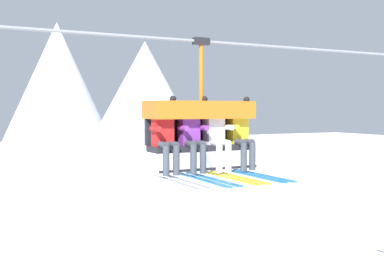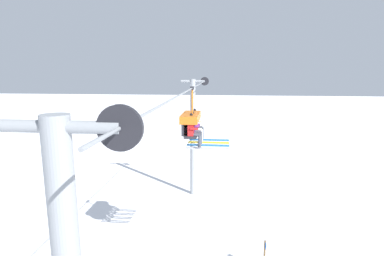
{
  "view_description": "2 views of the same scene",
  "coord_description": "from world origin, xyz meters",
  "views": [
    {
      "loc": [
        -2.33,
        -8.07,
        6.85
      ],
      "look_at": [
        1.31,
        -0.84,
        6.54
      ],
      "focal_mm": 45.0,
      "sensor_mm": 36.0,
      "label": 1
    },
    {
      "loc": [
        -10.36,
        -1.99,
        8.66
      ],
      "look_at": [
        1.23,
        -0.82,
        6.45
      ],
      "focal_mm": 28.0,
      "sensor_mm": 36.0,
      "label": 2
    }
  ],
  "objects": [
    {
      "name": "lift_cable",
      "position": [
        1.41,
        -0.8,
        8.01
      ],
      "size": [
        18.83,
        0.05,
        0.05
      ],
      "color": "gray"
    },
    {
      "name": "chairlift_chair",
      "position": [
        1.5,
        -0.73,
        6.7
      ],
      "size": [
        1.86,
        0.74,
        2.23
      ],
      "color": "#232328"
    },
    {
      "name": "trail_sign",
      "position": [
        1.44,
        -3.92,
        0.9
      ],
      "size": [
        0.36,
        0.08,
        1.6
      ],
      "color": "brown",
      "rests_on": "ground_plane"
    },
    {
      "name": "skier_purple",
      "position": [
        1.26,
        -0.95,
        6.41
      ],
      "size": [
        0.46,
        1.7,
        1.23
      ],
      "color": "purple"
    },
    {
      "name": "lift_tower_far",
      "position": [
        9.82,
        -0.02,
        4.31
      ],
      "size": [
        0.36,
        1.88,
        8.29
      ],
      "color": "gray",
      "rests_on": "ground_plane"
    },
    {
      "name": "skier_red",
      "position": [
        0.78,
        -0.94,
        6.43
      ],
      "size": [
        0.48,
        1.7,
        1.34
      ],
      "color": "red"
    },
    {
      "name": "skier_white",
      "position": [
        1.74,
        -0.94,
        6.43
      ],
      "size": [
        0.48,
        1.7,
        1.34
      ],
      "color": "silver"
    },
    {
      "name": "skier_yellow",
      "position": [
        2.23,
        -0.94,
        6.43
      ],
      "size": [
        0.48,
        1.7,
        1.34
      ],
      "color": "yellow"
    }
  ]
}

